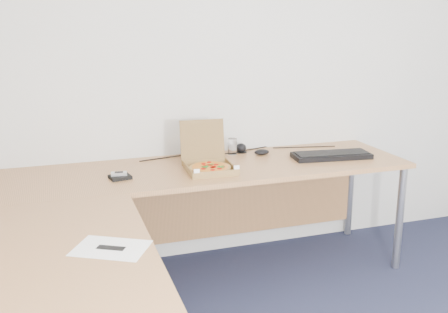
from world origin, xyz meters
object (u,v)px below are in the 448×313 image
object	(u,v)px
drinking_glass	(232,146)
wallet	(120,177)
desk	(175,199)
pizza_box	(209,165)
keyboard	(331,156)

from	to	relation	value
drinking_glass	wallet	size ratio (longest dim) A/B	0.93
desk	pizza_box	xyz separation A→B (m)	(0.29, 0.34, 0.06)
pizza_box	wallet	distance (m)	0.53
desk	drinking_glass	xyz separation A→B (m)	(0.55, 0.67, 0.08)
pizza_box	drinking_glass	bearing A→B (deg)	54.30
drinking_glass	keyboard	bearing A→B (deg)	-27.11
pizza_box	keyboard	xyz separation A→B (m)	(0.84, 0.03, -0.02)
keyboard	drinking_glass	bearing A→B (deg)	159.81
pizza_box	drinking_glass	distance (m)	0.42
desk	drinking_glass	distance (m)	0.87
keyboard	wallet	distance (m)	1.37
desk	wallet	distance (m)	0.42
keyboard	wallet	size ratio (longest dim) A/B	4.41
desk	wallet	xyz separation A→B (m)	(-0.24, 0.35, 0.04)
desk	keyboard	xyz separation A→B (m)	(1.14, 0.37, 0.05)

